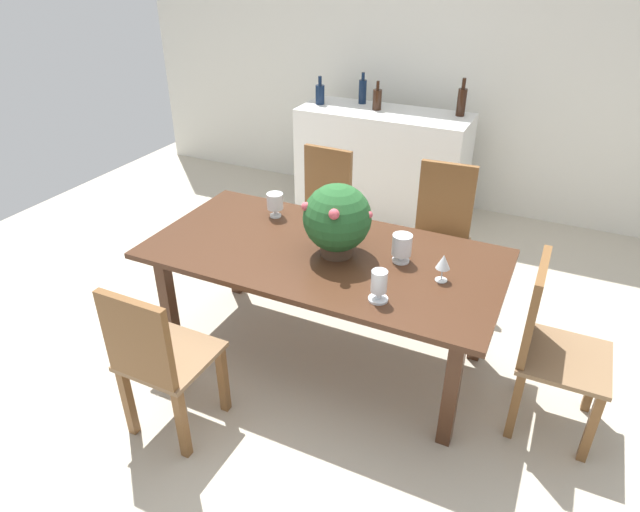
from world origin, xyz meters
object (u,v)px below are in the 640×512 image
(crystal_vase_right, at_px, (402,246))
(kitchen_counter, at_px, (382,165))
(crystal_vase_center_near, at_px, (275,202))
(wine_bottle_dark, at_px, (462,101))
(chair_far_left, at_px, (322,207))
(wine_bottle_clear, at_px, (320,94))
(wine_glass, at_px, (443,263))
(wine_bottle_amber, at_px, (363,91))
(chair_far_right, at_px, (440,230))
(wine_bottle_tall, at_px, (377,99))
(chair_near_left, at_px, (157,357))
(crystal_vase_left, at_px, (379,284))
(dining_table, at_px, (323,264))
(chair_foot_end, at_px, (548,340))
(flower_centerpiece, at_px, (337,219))

(crystal_vase_right, xyz_separation_m, kitchen_counter, (-0.82, 1.98, -0.34))
(crystal_vase_center_near, relative_size, wine_bottle_dark, 0.51)
(chair_far_left, xyz_separation_m, wine_bottle_clear, (-0.55, 1.11, 0.55))
(wine_glass, distance_m, wine_bottle_amber, 2.64)
(chair_far_right, bearing_deg, wine_bottle_clear, 138.97)
(chair_far_left, height_order, crystal_vase_right, chair_far_left)
(wine_bottle_tall, bearing_deg, wine_glass, -61.25)
(chair_near_left, xyz_separation_m, crystal_vase_right, (0.89, 1.02, 0.32))
(crystal_vase_left, relative_size, wine_bottle_tall, 0.67)
(wine_bottle_amber, relative_size, wine_bottle_clear, 1.11)
(chair_near_left, distance_m, wine_bottle_clear, 3.09)
(wine_bottle_amber, bearing_deg, wine_bottle_dark, -1.39)
(crystal_vase_right, relative_size, wine_glass, 1.06)
(chair_far_right, bearing_deg, chair_near_left, -119.31)
(wine_bottle_dark, bearing_deg, wine_bottle_amber, 178.61)
(crystal_vase_right, xyz_separation_m, wine_glass, (0.25, -0.10, 0.01))
(chair_far_right, relative_size, wine_bottle_dark, 3.18)
(dining_table, bearing_deg, chair_foot_end, -0.02)
(dining_table, xyz_separation_m, crystal_vase_right, (0.43, 0.09, 0.18))
(chair_foot_end, height_order, flower_centerpiece, flower_centerpiece)
(wine_glass, xyz_separation_m, wine_bottle_tall, (-1.15, 2.10, 0.24))
(chair_near_left, relative_size, wine_bottle_amber, 3.32)
(chair_far_left, relative_size, wine_bottle_clear, 3.93)
(crystal_vase_left, relative_size, wine_bottle_amber, 0.61)
(crystal_vase_left, bearing_deg, kitchen_counter, 109.30)
(chair_near_left, xyz_separation_m, crystal_vase_center_near, (-0.02, 1.22, 0.33))
(chair_far_right, relative_size, kitchen_counter, 0.66)
(dining_table, xyz_separation_m, chair_foot_end, (1.25, -0.00, -0.13))
(kitchen_counter, height_order, wine_bottle_clear, wine_bottle_clear)
(crystal_vase_left, bearing_deg, chair_far_left, 125.55)
(kitchen_counter, relative_size, wine_bottle_tall, 6.12)
(dining_table, relative_size, wine_bottle_tall, 8.23)
(dining_table, distance_m, flower_centerpiece, 0.31)
(crystal_vase_center_near, distance_m, wine_bottle_tall, 1.82)
(chair_near_left, distance_m, kitchen_counter, 3.01)
(chair_far_left, relative_size, kitchen_counter, 0.64)
(wine_bottle_clear, bearing_deg, flower_centerpiece, -62.15)
(crystal_vase_left, xyz_separation_m, wine_bottle_dark, (-0.22, 2.54, 0.28))
(chair_far_left, distance_m, flower_centerpiece, 1.15)
(crystal_vase_left, relative_size, crystal_vase_right, 1.02)
(crystal_vase_right, xyz_separation_m, wine_bottle_dark, (-0.20, 2.13, 0.28))
(dining_table, xyz_separation_m, flower_centerpiece, (0.08, 0.01, 0.30))
(chair_far_left, relative_size, flower_centerpiece, 2.32)
(chair_far_left, bearing_deg, chair_far_right, 2.66)
(kitchen_counter, bearing_deg, chair_near_left, -91.29)
(flower_centerpiece, xyz_separation_m, wine_bottle_dark, (0.15, 2.21, 0.16))
(chair_far_left, bearing_deg, kitchen_counter, 89.04)
(crystal_vase_left, distance_m, wine_bottle_tall, 2.60)
(flower_centerpiece, height_order, wine_bottle_amber, wine_bottle_amber)
(chair_far_left, height_order, wine_glass, chair_far_left)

